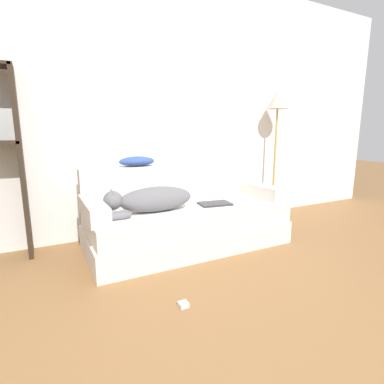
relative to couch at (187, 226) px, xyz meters
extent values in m
plane|color=olive|center=(-0.23, -1.69, -0.19)|extent=(20.00, 20.00, 0.00)
cube|color=white|center=(-0.23, 0.62, 1.16)|extent=(7.11, 0.06, 2.70)
cube|color=silver|center=(0.00, 0.00, -0.08)|extent=(1.85, 0.85, 0.21)
cube|color=silver|center=(0.00, -0.01, 0.11)|extent=(1.81, 0.81, 0.17)
cube|color=silver|center=(0.00, 0.36, 0.37)|extent=(1.81, 0.15, 0.36)
cube|color=silver|center=(-0.85, -0.01, 0.27)|extent=(0.15, 0.66, 0.14)
cube|color=silver|center=(0.85, -0.01, 0.27)|extent=(0.15, 0.66, 0.14)
ellipsoid|color=slate|center=(-0.33, -0.05, 0.30)|extent=(0.66, 0.25, 0.22)
sphere|color=slate|center=(-0.70, -0.05, 0.33)|extent=(0.16, 0.16, 0.16)
cone|color=slate|center=(-0.70, -0.09, 0.39)|extent=(0.05, 0.05, 0.07)
cone|color=slate|center=(-0.70, 0.00, 0.39)|extent=(0.05, 0.05, 0.07)
ellipsoid|color=slate|center=(-0.68, -0.16, 0.23)|extent=(0.20, 0.06, 0.07)
cube|color=#2D2D30|center=(0.26, -0.08, 0.21)|extent=(0.32, 0.24, 0.02)
ellipsoid|color=#335199|center=(-0.36, 0.36, 0.60)|extent=(0.35, 0.20, 0.09)
cube|color=#2D2319|center=(-1.34, 0.44, 0.61)|extent=(0.04, 0.26, 1.59)
cylinder|color=tan|center=(1.41, 0.39, -0.18)|extent=(0.20, 0.20, 0.02)
cylinder|color=tan|center=(1.41, 0.39, 0.49)|extent=(0.02, 0.02, 1.32)
cone|color=beige|center=(1.41, 0.39, 1.27)|extent=(0.25, 0.25, 0.23)
cube|color=silver|center=(-0.49, -0.93, -0.18)|extent=(0.06, 0.06, 0.03)
camera|label=1|loc=(-1.23, -2.45, 0.88)|focal=28.00mm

